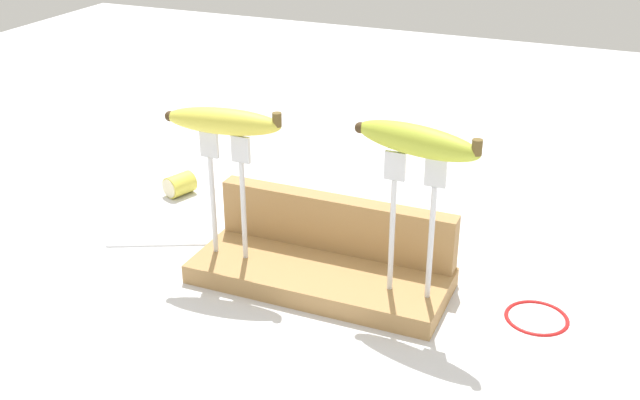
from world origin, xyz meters
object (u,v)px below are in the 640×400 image
at_px(banana_chunk_far, 179,185).
at_px(fork_stand_left, 227,184).
at_px(wire_coil, 537,317).
at_px(fork_stand_right, 413,213).
at_px(banana_raised_right, 417,140).
at_px(fork_fallen_near, 188,243).
at_px(banana_raised_left, 223,121).

bearing_deg(banana_chunk_far, fork_stand_left, -42.87).
relative_size(fork_stand_left, wire_coil, 2.19).
bearing_deg(fork_stand_right, banana_raised_right, 166.71).
xyz_separation_m(banana_raised_right, fork_fallen_near, (-0.35, 0.04, -0.23)).
relative_size(fork_stand_right, banana_raised_left, 1.16).
xyz_separation_m(fork_fallen_near, wire_coil, (0.51, 0.01, -0.00)).
height_order(banana_raised_right, banana_chunk_far, banana_raised_right).
height_order(fork_fallen_near, wire_coil, fork_fallen_near).
xyz_separation_m(banana_chunk_far, wire_coil, (0.62, -0.14, -0.02)).
bearing_deg(fork_stand_right, banana_chunk_far, 157.63).
xyz_separation_m(fork_stand_left, fork_stand_right, (0.26, -0.00, 0.01)).
bearing_deg(fork_stand_left, banana_chunk_far, 137.13).
distance_m(fork_stand_right, banana_chunk_far, 0.51).
relative_size(banana_raised_right, wire_coil, 2.06).
distance_m(banana_raised_left, banana_raised_right, 0.26).
relative_size(fork_stand_left, banana_chunk_far, 3.15).
xyz_separation_m(banana_raised_left, wire_coil, (0.41, 0.05, -0.22)).
relative_size(banana_raised_right, fork_fallen_near, 0.93).
xyz_separation_m(banana_raised_left, banana_chunk_far, (-0.20, 0.19, -0.20)).
height_order(banana_raised_left, fork_fallen_near, banana_raised_left).
relative_size(fork_stand_left, fork_fallen_near, 0.99).
height_order(fork_stand_left, wire_coil, fork_stand_left).
bearing_deg(wire_coil, banana_chunk_far, 166.86).
xyz_separation_m(fork_stand_left, wire_coil, (0.41, 0.05, -0.13)).
relative_size(fork_fallen_near, banana_chunk_far, 3.18).
height_order(fork_stand_left, fork_stand_right, fork_stand_right).
xyz_separation_m(fork_stand_right, banana_raised_right, (-0.00, 0.00, 0.09)).
xyz_separation_m(fork_fallen_near, banana_chunk_far, (-0.11, 0.15, 0.01)).
bearing_deg(banana_raised_left, wire_coil, 6.28).
relative_size(fork_stand_right, banana_raised_right, 1.13).
distance_m(fork_stand_left, wire_coil, 0.44).
bearing_deg(banana_raised_left, banana_chunk_far, 137.12).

